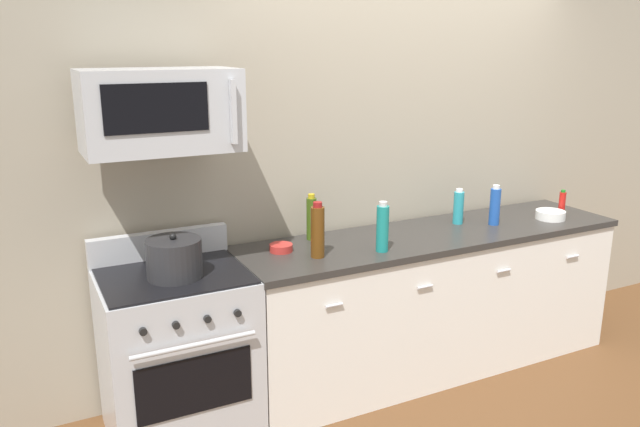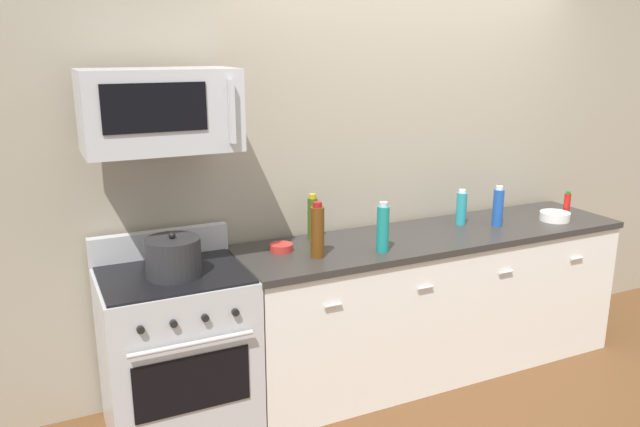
{
  "view_description": "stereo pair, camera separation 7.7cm",
  "coord_description": "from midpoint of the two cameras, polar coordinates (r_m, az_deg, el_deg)",
  "views": [
    {
      "loc": [
        -2.33,
        -3.05,
        2.06
      ],
      "look_at": [
        -0.83,
        -0.05,
        1.16
      ],
      "focal_mm": 35.23,
      "sensor_mm": 36.0,
      "label": 1
    },
    {
      "loc": [
        -2.26,
        -3.08,
        2.06
      ],
      "look_at": [
        -0.83,
        -0.05,
        1.16
      ],
      "focal_mm": 35.23,
      "sensor_mm": 36.0,
      "label": 2
    }
  ],
  "objects": [
    {
      "name": "back_wall",
      "position": [
        4.23,
        8.09,
        5.28
      ],
      "size": [
        5.64,
        0.1,
        2.7
      ],
      "primitive_type": "cube",
      "color": "#9E937F",
      "rests_on": "ground_plane"
    },
    {
      "name": "bottle_hot_sauce_red",
      "position": [
        4.6,
        21.96,
        0.74
      ],
      "size": [
        0.04,
        0.04,
        0.18
      ],
      "color": "#B21914",
      "rests_on": "countertop_slab"
    },
    {
      "name": "counter_unit",
      "position": [
        4.15,
        10.76,
        -7.85
      ],
      "size": [
        2.55,
        0.66,
        0.92
      ],
      "color": "silver",
      "rests_on": "ground_plane"
    },
    {
      "name": "range_oven",
      "position": [
        3.52,
        -12.2,
        -12.18
      ],
      "size": [
        0.76,
        0.69,
        1.07
      ],
      "color": "#B7BABF",
      "rests_on": "ground_plane"
    },
    {
      "name": "ground_plane",
      "position": [
        4.35,
        10.45,
        -13.44
      ],
      "size": [
        6.77,
        6.77,
        0.0
      ],
      "primitive_type": "plane",
      "color": "brown"
    },
    {
      "name": "bowl_white_ceramic",
      "position": [
        4.5,
        21.01,
        -0.2
      ],
      "size": [
        0.2,
        0.2,
        0.06
      ],
      "color": "white",
      "rests_on": "countertop_slab"
    },
    {
      "name": "bottle_olive_oil",
      "position": [
        3.77,
        -0.1,
        -0.41
      ],
      "size": [
        0.06,
        0.06,
        0.28
      ],
      "color": "#385114",
      "rests_on": "countertop_slab"
    },
    {
      "name": "bottle_wine_amber",
      "position": [
        3.45,
        0.41,
        -1.61
      ],
      "size": [
        0.08,
        0.08,
        0.31
      ],
      "color": "#59330F",
      "rests_on": "countertop_slab"
    },
    {
      "name": "bowl_red_small",
      "position": [
        3.59,
        -2.92,
        -3.08
      ],
      "size": [
        0.13,
        0.13,
        0.04
      ],
      "color": "#B72D28",
      "rests_on": "countertop_slab"
    },
    {
      "name": "bottle_soda_blue",
      "position": [
        4.23,
        16.38,
        0.58
      ],
      "size": [
        0.07,
        0.07,
        0.26
      ],
      "color": "#1E4CA5",
      "rests_on": "countertop_slab"
    },
    {
      "name": "microwave",
      "position": [
        3.19,
        -13.67,
        9.11
      ],
      "size": [
        0.74,
        0.44,
        0.4
      ],
      "color": "#B7BABF"
    },
    {
      "name": "bottle_dish_soap",
      "position": [
        4.2,
        13.23,
        0.49
      ],
      "size": [
        0.07,
        0.07,
        0.23
      ],
      "color": "teal",
      "rests_on": "countertop_slab"
    },
    {
      "name": "bottle_sparkling_teal",
      "position": [
        3.56,
        6.35,
        -1.34
      ],
      "size": [
        0.07,
        0.07,
        0.29
      ],
      "color": "#197F7A",
      "rests_on": "countertop_slab"
    },
    {
      "name": "stockpot",
      "position": [
        3.25,
        -12.52,
        -3.89
      ],
      "size": [
        0.28,
        0.28,
        0.23
      ],
      "color": "#262628",
      "rests_on": "range_oven"
    }
  ]
}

